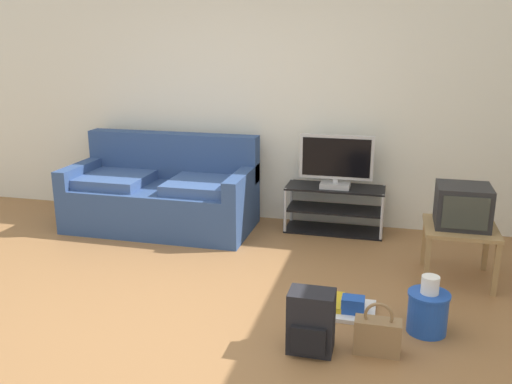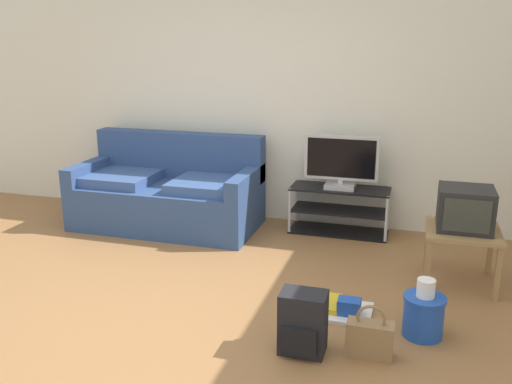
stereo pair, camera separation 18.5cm
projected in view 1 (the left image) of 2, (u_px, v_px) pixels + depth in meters
name	position (u px, v px, depth m)	size (l,w,h in m)	color
ground_plane	(185.00, 324.00, 3.80)	(9.00, 9.80, 0.02)	olive
wall_back	(266.00, 94.00, 5.72)	(9.00, 0.10, 2.70)	silver
couch	(163.00, 195.00, 5.68)	(1.88, 0.92, 0.94)	navy
tv_stand	(334.00, 209.00, 5.56)	(0.98, 0.39, 0.47)	black
flat_tv	(336.00, 162.00, 5.40)	(0.73, 0.22, 0.53)	#B2B2B7
side_table	(460.00, 234.00, 4.40)	(0.56, 0.56, 0.46)	#9E7A4C
crt_tv	(463.00, 206.00, 4.35)	(0.41, 0.40, 0.33)	#232326
backpack	(311.00, 322.00, 3.42)	(0.29, 0.27, 0.40)	black
handbag	(377.00, 335.00, 3.41)	(0.29, 0.13, 0.35)	olive
cleaning_bucket	(428.00, 309.00, 3.65)	(0.28, 0.28, 0.40)	blue
floor_tray	(340.00, 306.00, 3.96)	(0.49, 0.36, 0.14)	silver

